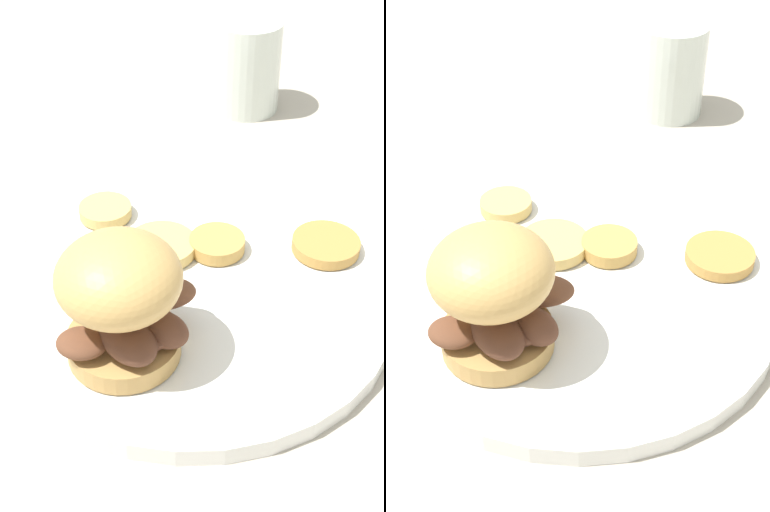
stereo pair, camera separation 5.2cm
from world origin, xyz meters
TOP-DOWN VIEW (x-y plane):
  - ground_plane at (0.00, 0.00)m, footprint 4.00×4.00m
  - dinner_plate at (0.00, 0.00)m, footprint 0.30×0.30m
  - sandwich at (-0.04, -0.07)m, footprint 0.09×0.09m
  - potato_round_0 at (-0.03, 0.04)m, footprint 0.06×0.06m
  - potato_round_1 at (-0.08, 0.08)m, footprint 0.04×0.04m
  - potato_round_2 at (0.02, 0.04)m, footprint 0.04×0.04m
  - potato_round_3 at (0.10, 0.05)m, footprint 0.05×0.05m
  - drinking_glass at (0.04, 0.32)m, footprint 0.07×0.07m

SIDE VIEW (x-z plane):
  - ground_plane at x=0.00m, z-range 0.00..0.00m
  - dinner_plate at x=0.00m, z-range 0.00..0.02m
  - potato_round_3 at x=0.10m, z-range 0.02..0.03m
  - potato_round_1 at x=-0.08m, z-range 0.02..0.03m
  - potato_round_0 at x=-0.03m, z-range 0.02..0.03m
  - potato_round_2 at x=0.02m, z-range 0.02..0.03m
  - drinking_glass at x=0.04m, z-range 0.00..0.10m
  - sandwich at x=-0.04m, z-range 0.02..0.11m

